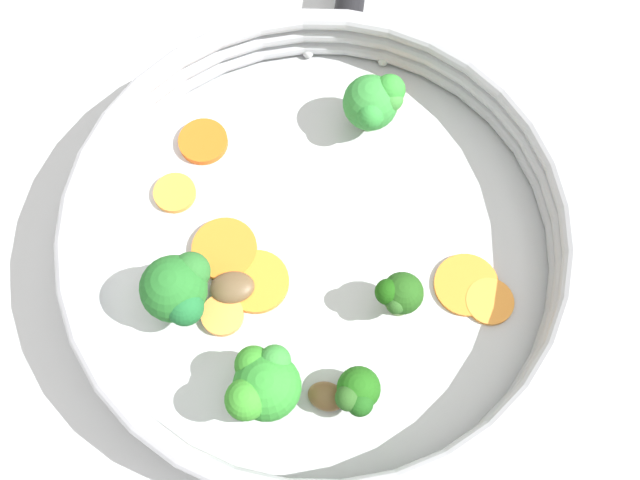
{
  "coord_description": "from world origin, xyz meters",
  "views": [
    {
      "loc": [
        0.19,
        0.02,
        0.53
      ],
      "look_at": [
        0.0,
        0.0,
        0.03
      ],
      "focal_mm": 42.0,
      "sensor_mm": 36.0,
      "label": 1
    }
  ],
  "objects": [
    {
      "name": "carrot_slice_6",
      "position": [
        0.06,
        -0.06,
        0.02
      ],
      "size": [
        0.04,
        0.04,
        0.01
      ],
      "primitive_type": "cylinder",
      "rotation": [
        0.0,
        0.0,
        2.72
      ],
      "color": "#F99641",
      "rests_on": "skillet"
    },
    {
      "name": "broccoli_floret_2",
      "position": [
        0.1,
        0.04,
        0.04
      ],
      "size": [
        0.03,
        0.03,
        0.03
      ],
      "color": "#87B35E",
      "rests_on": "skillet"
    },
    {
      "name": "broccoli_floret_1",
      "position": [
        0.04,
        0.06,
        0.05
      ],
      "size": [
        0.03,
        0.03,
        0.04
      ],
      "color": "#6D914C",
      "rests_on": "skillet"
    },
    {
      "name": "carrot_slice_1",
      "position": [
        -0.07,
        -0.1,
        0.02
      ],
      "size": [
        0.05,
        0.05,
        0.01
      ],
      "primitive_type": "cylinder",
      "rotation": [
        0.0,
        0.0,
        0.61
      ],
      "color": "#E35C16",
      "rests_on": "skillet"
    },
    {
      "name": "carrot_slice_2",
      "position": [
        -0.03,
        -0.11,
        0.02
      ],
      "size": [
        0.04,
        0.04,
        0.0
      ],
      "primitive_type": "cylinder",
      "rotation": [
        0.0,
        0.0,
        4.05
      ],
      "color": "orange",
      "rests_on": "skillet"
    },
    {
      "name": "mushroom_piece_1",
      "position": [
        0.11,
        0.02,
        0.02
      ],
      "size": [
        0.02,
        0.03,
        0.01
      ],
      "primitive_type": "ellipsoid",
      "rotation": [
        0.0,
        0.0,
        1.4
      ],
      "color": "brown",
      "rests_on": "skillet"
    },
    {
      "name": "skillet_rivet_right",
      "position": [
        -0.16,
        -0.03,
        0.02
      ],
      "size": [
        0.01,
        0.01,
        0.01
      ],
      "primitive_type": "sphere",
      "color": "#B1B3B7",
      "rests_on": "skillet"
    },
    {
      "name": "broccoli_floret_0",
      "position": [
        -0.11,
        0.03,
        0.05
      ],
      "size": [
        0.04,
        0.05,
        0.05
      ],
      "color": "#609752",
      "rests_on": "skillet"
    },
    {
      "name": "broccoli_floret_3",
      "position": [
        0.11,
        -0.02,
        0.05
      ],
      "size": [
        0.05,
        0.05,
        0.05
      ],
      "color": "#7EA454",
      "rests_on": "skillet"
    },
    {
      "name": "skillet",
      "position": [
        0.0,
        0.0,
        0.01
      ],
      "size": [
        0.34,
        0.34,
        0.02
      ],
      "primitive_type": "cylinder",
      "color": "#B2B5B7",
      "rests_on": "ground_plane"
    },
    {
      "name": "carrot_slice_7",
      "position": [
        -0.13,
        0.03,
        0.02
      ],
      "size": [
        0.04,
        0.04,
        0.0
      ],
      "primitive_type": "cylinder",
      "rotation": [
        0.0,
        0.0,
        1.19
      ],
      "color": "orange",
      "rests_on": "skillet"
    },
    {
      "name": "skillet_rim_wall",
      "position": [
        0.0,
        0.0,
        0.04
      ],
      "size": [
        0.36,
        0.36,
        0.05
      ],
      "color": "#AEAFB8",
      "rests_on": "skillet"
    },
    {
      "name": "broccoli_floret_4",
      "position": [
        0.05,
        -0.09,
        0.05
      ],
      "size": [
        0.05,
        0.05,
        0.06
      ],
      "color": "#6CA556",
      "rests_on": "skillet"
    },
    {
      "name": "carrot_slice_5",
      "position": [
        0.01,
        -0.07,
        0.02
      ],
      "size": [
        0.05,
        0.05,
        0.01
      ],
      "primitive_type": "cylinder",
      "rotation": [
        0.0,
        0.0,
        2.99
      ],
      "color": "orange",
      "rests_on": "skillet"
    },
    {
      "name": "carrot_slice_0",
      "position": [
        0.03,
        -0.04,
        0.02
      ],
      "size": [
        0.06,
        0.06,
        0.01
      ],
      "primitive_type": "cylinder",
      "rotation": [
        0.0,
        0.0,
        3.36
      ],
      "color": "orange",
      "rests_on": "skillet"
    },
    {
      "name": "mushroom_piece_0",
      "position": [
        0.04,
        -0.06,
        0.02
      ],
      "size": [
        0.03,
        0.04,
        0.01
      ],
      "primitive_type": "ellipsoid",
      "rotation": [
        0.0,
        0.0,
        1.81
      ],
      "color": "brown",
      "rests_on": "skillet"
    },
    {
      "name": "carrot_slice_3",
      "position": [
        0.02,
        0.11,
        0.02
      ],
      "size": [
        0.05,
        0.05,
        0.0
      ],
      "primitive_type": "cylinder",
      "rotation": [
        0.0,
        0.0,
        1.39
      ],
      "color": "orange",
      "rests_on": "skillet"
    },
    {
      "name": "ground_plane",
      "position": [
        0.0,
        0.0,
        0.0
      ],
      "size": [
        4.0,
        4.0,
        0.0
      ],
      "primitive_type": "plane",
      "color": "#B9BCBF"
    },
    {
      "name": "carrot_slice_4",
      "position": [
        0.03,
        0.12,
        0.02
      ],
      "size": [
        0.04,
        0.04,
        0.0
      ],
      "primitive_type": "cylinder",
      "rotation": [
        0.0,
        0.0,
        3.35
      ],
      "color": "orange",
      "rests_on": "skillet"
    },
    {
      "name": "skillet_rivet_left",
      "position": [
        -0.16,
        0.03,
        0.02
      ],
      "size": [
        0.01,
        0.01,
        0.01
      ],
      "primitive_type": "sphere",
      "color": "#AFB8B7",
      "rests_on": "skillet"
    }
  ]
}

